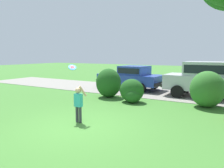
{
  "coord_description": "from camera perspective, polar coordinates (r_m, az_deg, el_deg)",
  "views": [
    {
      "loc": [
        4.4,
        -5.36,
        2.31
      ],
      "look_at": [
        -0.14,
        2.34,
        1.1
      ],
      "focal_mm": 35.3,
      "sensor_mm": 36.0,
      "label": 1
    }
  ],
  "objects": [
    {
      "name": "shrub_near_tree",
      "position": [
        11.86,
        -0.91,
        0.29
      ],
      "size": [
        1.36,
        1.3,
        1.56
      ],
      "color": "#1E511C",
      "rests_on": "ground"
    },
    {
      "name": "parked_sedan",
      "position": [
        14.59,
        5.05,
        1.92
      ],
      "size": [
        4.51,
        2.33,
        1.56
      ],
      "color": "#28429E",
      "rests_on": "ground"
    },
    {
      "name": "frisbee",
      "position": [
        7.9,
        -10.25,
        4.28
      ],
      "size": [
        0.3,
        0.27,
        0.24
      ],
      "color": "#337FDB"
    },
    {
      "name": "driveway_strip",
      "position": [
        13.76,
        11.46,
        -2.07
      ],
      "size": [
        28.0,
        4.4,
        0.02
      ],
      "primitive_type": "cube",
      "color": "gray",
      "rests_on": "ground"
    },
    {
      "name": "child_thrower",
      "position": [
        7.55,
        -8.69,
        -4.57
      ],
      "size": [
        0.46,
        0.26,
        1.29
      ],
      "color": "#383842",
      "rests_on": "ground"
    },
    {
      "name": "shrub_centre",
      "position": [
        10.47,
        23.44,
        -1.25
      ],
      "size": [
        1.47,
        1.4,
        1.59
      ],
      "color": "#33702B",
      "rests_on": "ground"
    },
    {
      "name": "parked_suv",
      "position": [
        12.73,
        23.86,
        1.49
      ],
      "size": [
        4.74,
        2.18,
        1.92
      ],
      "color": "silver",
      "rests_on": "ground"
    },
    {
      "name": "shrub_centre_left",
      "position": [
        10.7,
        5.2,
        -2.0
      ],
      "size": [
        1.21,
        1.1,
        1.13
      ],
      "color": "#1E511C",
      "rests_on": "ground"
    },
    {
      "name": "ground_plane",
      "position": [
        7.3,
        -8.54,
        -10.81
      ],
      "size": [
        80.0,
        80.0,
        0.0
      ],
      "primitive_type": "plane",
      "color": "#3D752D"
    }
  ]
}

